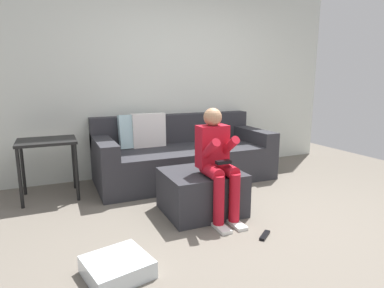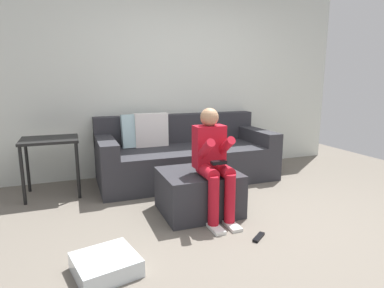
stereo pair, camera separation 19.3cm
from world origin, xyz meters
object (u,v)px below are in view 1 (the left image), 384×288
storage_bin (117,267)px  side_table (47,149)px  couch_sectional (182,156)px  person_seated (217,159)px  ottoman (201,192)px  remote_near_ottoman (265,235)px

storage_bin → side_table: 1.91m
couch_sectional → side_table: size_ratio=3.44×
side_table → person_seated: bearing=-40.3°
ottoman → storage_bin: 1.25m
storage_bin → side_table: side_table is taller
couch_sectional → person_seated: size_ratio=2.17×
person_seated → side_table: person_seated is taller
person_seated → side_table: bearing=139.7°
remote_near_ottoman → ottoman: bearing=73.5°
ottoman → storage_bin: ottoman is taller
couch_sectional → remote_near_ottoman: couch_sectional is taller
storage_bin → remote_near_ottoman: (1.26, 0.05, -0.05)m
ottoman → side_table: 1.78m
person_seated → storage_bin: bearing=-152.1°
couch_sectional → person_seated: bearing=-97.4°
remote_near_ottoman → person_seated: bearing=73.2°
storage_bin → person_seated: bearing=27.9°
ottoman → side_table: bearing=142.8°
person_seated → ottoman: bearing=111.4°
ottoman → person_seated: person_seated is taller
couch_sectional → remote_near_ottoman: 1.85m
ottoman → remote_near_ottoman: 0.78m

